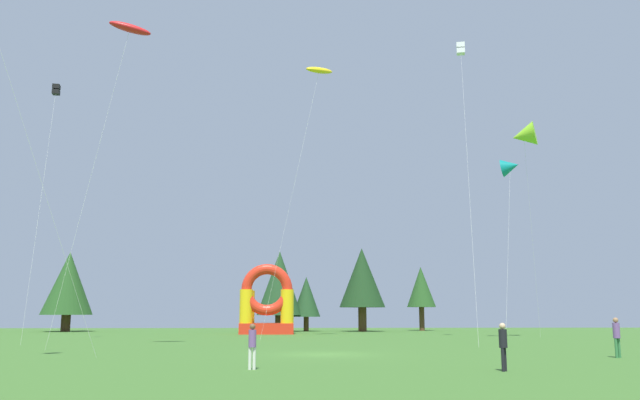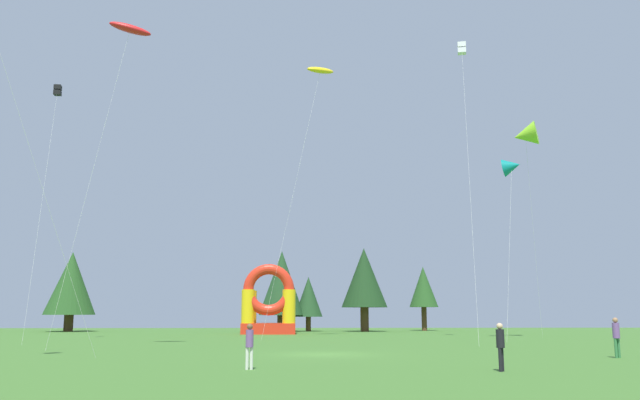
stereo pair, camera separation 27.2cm
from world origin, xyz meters
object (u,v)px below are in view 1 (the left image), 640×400
(kite_lime_delta, at_px, (524,136))
(kite_red_parafoil, at_px, (130,29))
(person_far_side, at_px, (503,342))
(inflatable_red_slide, at_px, (267,308))
(person_left_edge, at_px, (252,342))
(person_midfield, at_px, (617,334))
(kite_yellow_parafoil, at_px, (319,71))
(kite_white_box, at_px, (461,50))
(kite_teal_delta, at_px, (510,167))
(kite_black_box, at_px, (56,91))

(kite_lime_delta, bearing_deg, kite_red_parafoil, -154.44)
(person_far_side, height_order, inflatable_red_slide, inflatable_red_slide)
(kite_red_parafoil, distance_m, person_left_edge, 24.16)
(person_midfield, height_order, inflatable_red_slide, inflatable_red_slide)
(kite_lime_delta, bearing_deg, kite_yellow_parafoil, 175.37)
(kite_white_box, xyz_separation_m, kite_teal_delta, (4.24, 1.73, -9.46))
(kite_red_parafoil, xyz_separation_m, kite_teal_delta, (28.08, 13.97, -5.19))
(inflatable_red_slide, bearing_deg, kite_black_box, -131.17)
(kite_teal_delta, distance_m, inflatable_red_slide, 27.40)
(inflatable_red_slide, bearing_deg, person_midfield, -63.89)
(kite_white_box, relative_size, kite_black_box, 1.25)
(kite_lime_delta, relative_size, kite_teal_delta, 1.20)
(kite_teal_delta, xyz_separation_m, person_far_side, (-10.52, -28.40, -13.02))
(kite_red_parafoil, height_order, kite_teal_delta, kite_red_parafoil)
(person_left_edge, xyz_separation_m, person_far_side, (8.97, -1.10, 0.02))
(person_far_side, bearing_deg, kite_lime_delta, -161.14)
(kite_red_parafoil, relative_size, kite_teal_delta, 1.33)
(kite_yellow_parafoil, bearing_deg, inflatable_red_slide, 110.35)
(person_far_side, bearing_deg, kite_yellow_parafoil, -128.51)
(kite_yellow_parafoil, bearing_deg, person_far_side, -79.96)
(kite_lime_delta, height_order, person_left_edge, kite_lime_delta)
(person_left_edge, bearing_deg, kite_white_box, -126.74)
(kite_black_box, xyz_separation_m, person_far_side, (25.58, -24.65, -17.69))
(kite_lime_delta, bearing_deg, person_far_side, -112.59)
(kite_teal_delta, bearing_deg, kite_black_box, -174.07)
(kite_red_parafoil, relative_size, person_midfield, 10.81)
(kite_yellow_parafoil, distance_m, person_midfield, 34.17)
(kite_white_box, relative_size, person_midfield, 13.13)
(kite_yellow_parafoil, relative_size, inflatable_red_slide, 3.39)
(kite_lime_delta, relative_size, kite_black_box, 0.93)
(kite_red_parafoil, distance_m, person_far_side, 29.12)
(kite_red_parafoil, height_order, inflatable_red_slide, kite_red_parafoil)
(kite_black_box, bearing_deg, kite_white_box, 3.63)
(kite_white_box, xyz_separation_m, person_midfield, (1.27, -19.92, -22.40))
(kite_white_box, bearing_deg, kite_yellow_parafoil, 164.49)
(kite_yellow_parafoil, distance_m, person_far_side, 37.32)
(kite_white_box, relative_size, person_far_side, 14.27)
(kite_white_box, height_order, kite_lime_delta, kite_white_box)
(kite_yellow_parafoil, height_order, kite_black_box, kite_yellow_parafoil)
(kite_yellow_parafoil, xyz_separation_m, person_far_side, (5.29, -29.88, -21.72))
(kite_teal_delta, bearing_deg, person_midfield, -97.82)
(kite_yellow_parafoil, bearing_deg, person_left_edge, -97.28)
(person_midfield, bearing_deg, inflatable_red_slide, -85.96)
(person_far_side, bearing_deg, kite_white_box, -151.80)
(person_left_edge, distance_m, person_far_side, 9.03)
(person_left_edge, bearing_deg, kite_lime_delta, -133.17)
(kite_white_box, bearing_deg, kite_red_parafoil, -152.81)
(kite_red_parafoil, bearing_deg, person_left_edge, -57.22)
(inflatable_red_slide, bearing_deg, kite_teal_delta, -34.53)
(kite_white_box, xyz_separation_m, kite_black_box, (-31.86, -2.02, -4.80))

